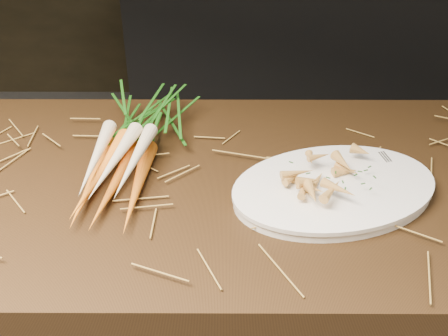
% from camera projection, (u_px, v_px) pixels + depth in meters
% --- Properties ---
extents(main_counter, '(2.40, 0.70, 0.90)m').
position_uv_depth(main_counter, '(274.00, 328.00, 1.39)').
color(main_counter, black).
rests_on(main_counter, ground).
extents(back_counter, '(1.82, 0.62, 0.84)m').
position_uv_depth(back_counter, '(306.00, 48.00, 2.96)').
color(back_counter, black).
rests_on(back_counter, ground).
extents(straw_bedding, '(1.40, 0.60, 0.02)m').
position_uv_depth(straw_bedding, '(285.00, 176.00, 1.13)').
color(straw_bedding, olive).
rests_on(straw_bedding, main_counter).
extents(root_veg_bunch, '(0.21, 0.52, 0.10)m').
position_uv_depth(root_veg_bunch, '(135.00, 132.00, 1.20)').
color(root_veg_bunch, '#BF6113').
rests_on(root_veg_bunch, main_counter).
extents(serving_platter, '(0.46, 0.37, 0.02)m').
position_uv_depth(serving_platter, '(334.00, 191.00, 1.08)').
color(serving_platter, white).
rests_on(serving_platter, main_counter).
extents(roasted_veg_heap, '(0.23, 0.19, 0.04)m').
position_uv_depth(roasted_veg_heap, '(336.00, 177.00, 1.07)').
color(roasted_veg_heap, '#B18239').
rests_on(roasted_veg_heap, serving_platter).
extents(serving_fork, '(0.05, 0.15, 0.00)m').
position_uv_depth(serving_fork, '(405.00, 179.00, 1.10)').
color(serving_fork, silver).
rests_on(serving_fork, serving_platter).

